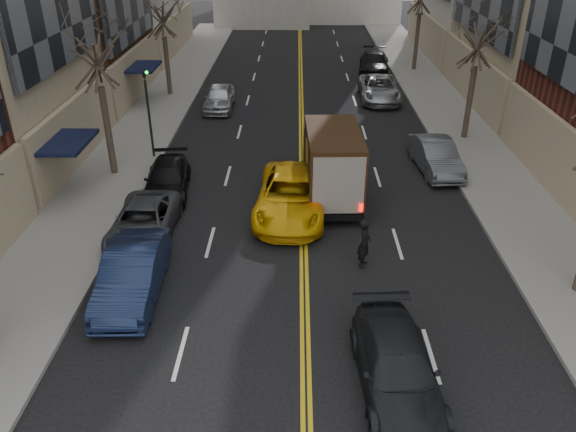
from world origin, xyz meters
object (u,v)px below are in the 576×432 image
observer_sedan (397,367)px  pedestrian (365,243)px  ups_truck (332,163)px  taxi (291,196)px

observer_sedan → pedestrian: pedestrian is taller
ups_truck → pedestrian: 5.47m
ups_truck → taxi: (-1.70, -1.58, -0.76)m
taxi → pedestrian: 4.57m
taxi → pedestrian: bearing=-52.5°
ups_truck → observer_sedan: (1.09, -11.09, -0.89)m
observer_sedan → pedestrian: 5.74m
ups_truck → observer_sedan: bearing=-86.7°
observer_sedan → ups_truck: bearing=92.2°
ups_truck → taxi: size_ratio=0.98×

